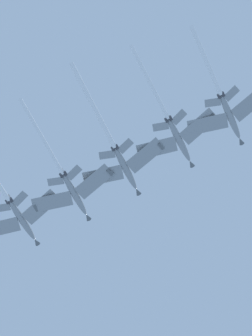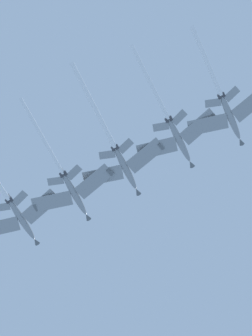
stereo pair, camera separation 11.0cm
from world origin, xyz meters
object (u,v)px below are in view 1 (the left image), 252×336
object	(u,v)px
jet_inner_left	(67,181)
jet_far_left	(12,204)
jet_inner_right	(172,126)
jet_centre	(114,147)
jet_far_right	(223,101)

from	to	relation	value
jet_inner_left	jet_far_left	bearing A→B (deg)	-159.65
jet_inner_left	jet_inner_right	xyz separation A→B (m)	(25.59, 6.77, 1.34)
jet_centre	jet_far_right	xyz separation A→B (m)	(24.72, 8.92, 0.93)
jet_centre	jet_inner_right	world-z (taller)	jet_inner_right
jet_inner_right	jet_far_left	bearing A→B (deg)	-163.31
jet_inner_right	jet_far_right	world-z (taller)	jet_far_right
jet_far_left	jet_inner_right	size ratio (longest dim) A/B	1.01
jet_far_left	jet_centre	xyz separation A→B (m)	(25.80, 6.15, 0.24)
jet_far_left	jet_far_right	xyz separation A→B (m)	(50.52, 15.07, 1.17)
jet_far_left	jet_inner_right	xyz separation A→B (m)	(38.36, 11.50, 1.38)
jet_far_left	jet_centre	bearing A→B (deg)	13.40
jet_inner_right	jet_inner_left	bearing A→B (deg)	-165.19
jet_far_left	jet_far_right	bearing A→B (deg)	16.61
jet_centre	jet_inner_right	distance (m)	13.70
jet_inner_left	jet_far_right	distance (m)	39.16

